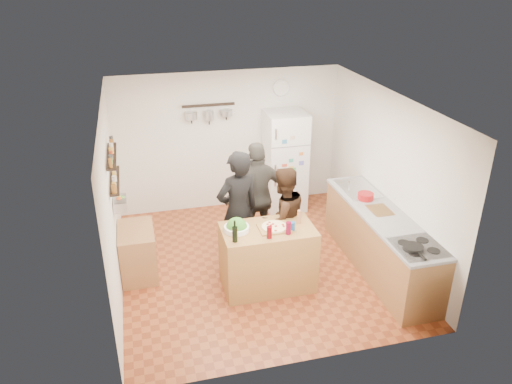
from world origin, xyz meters
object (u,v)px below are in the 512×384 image
object	(u,v)px
wine_bottle	(235,234)
salt_canister	(292,226)
person_center	(283,219)
fridge	(285,161)
counter_run	(380,242)
side_table	(138,252)
prep_island	(268,257)
pepper_mill	(299,218)
red_bowl	(366,196)
person_left	(238,211)
person_back	(258,197)
skillet	(413,248)
salad_bowl	(237,228)
wall_clock	(281,88)

from	to	relation	value
wine_bottle	salt_canister	distance (m)	0.81
person_center	fridge	bearing A→B (deg)	-125.75
counter_run	side_table	xyz separation A→B (m)	(-3.44, 0.72, -0.09)
prep_island	pepper_mill	distance (m)	0.70
red_bowl	fridge	world-z (taller)	fridge
person_left	person_back	world-z (taller)	person_left
salt_canister	person_center	bearing A→B (deg)	86.14
prep_island	salt_canister	bearing A→B (deg)	-21.80
prep_island	counter_run	size ratio (longest dim) A/B	0.48
prep_island	skillet	distance (m)	1.93
salad_bowl	skillet	size ratio (longest dim) A/B	1.32
fridge	wine_bottle	bearing A→B (deg)	-119.77
salt_canister	wall_clock	distance (m)	3.08
person_center	person_back	distance (m)	0.66
prep_island	red_bowl	world-z (taller)	red_bowl
prep_island	pepper_mill	world-z (taller)	pepper_mill
side_table	salt_canister	bearing A→B (deg)	-22.70
salad_bowl	person_back	bearing A→B (deg)	61.25
person_back	counter_run	distance (m)	1.93
wine_bottle	red_bowl	distance (m)	2.27
counter_run	person_back	bearing A→B (deg)	146.66
pepper_mill	wall_clock	bearing A→B (deg)	79.08
pepper_mill	skillet	distance (m)	1.53
pepper_mill	person_left	world-z (taller)	person_left
counter_run	fridge	world-z (taller)	fridge
counter_run	salad_bowl	bearing A→B (deg)	179.10
salad_bowl	skillet	bearing A→B (deg)	-26.65
salad_bowl	wall_clock	bearing A→B (deg)	62.17
salt_canister	red_bowl	distance (m)	1.48
person_left	red_bowl	world-z (taller)	person_left
salad_bowl	side_table	bearing A→B (deg)	152.63
salad_bowl	person_back	distance (m)	1.14
salt_canister	skillet	distance (m)	1.55
salt_canister	person_left	bearing A→B (deg)	129.37
prep_island	person_left	world-z (taller)	person_left
salad_bowl	wine_bottle	distance (m)	0.29
pepper_mill	salt_canister	bearing A→B (deg)	-131.42
skillet	side_table	xyz separation A→B (m)	(-3.34, 1.70, -0.58)
person_back	counter_run	bearing A→B (deg)	142.43
salad_bowl	side_table	distance (m)	1.59
pepper_mill	counter_run	bearing A→B (deg)	-1.53
prep_island	wall_clock	world-z (taller)	wall_clock
pepper_mill	person_back	xyz separation A→B (m)	(-0.32, 1.00, -0.11)
salad_bowl	wine_bottle	size ratio (longest dim) A/B	1.60
salad_bowl	prep_island	bearing A→B (deg)	-6.79
prep_island	red_bowl	xyz separation A→B (m)	(1.65, 0.49, 0.51)
wall_clock	fridge	bearing A→B (deg)	-90.00
wine_bottle	fridge	xyz separation A→B (m)	(1.45, 2.54, -0.11)
wall_clock	side_table	size ratio (longest dim) A/B	0.37
red_bowl	fridge	bearing A→B (deg)	111.00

